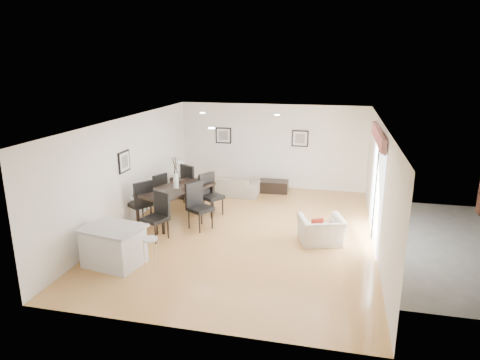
% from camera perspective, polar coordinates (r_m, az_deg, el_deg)
% --- Properties ---
extents(ground, '(8.00, 8.00, 0.00)m').
position_cam_1_polar(ground, '(10.44, 0.69, -6.98)').
color(ground, tan).
rests_on(ground, ground).
extents(wall_back, '(6.00, 0.04, 2.70)m').
position_cam_1_polar(wall_back, '(13.83, 4.26, 4.49)').
color(wall_back, white).
rests_on(wall_back, ground).
extents(wall_front, '(6.00, 0.04, 2.70)m').
position_cam_1_polar(wall_front, '(6.38, -7.08, -9.19)').
color(wall_front, white).
rests_on(wall_front, ground).
extents(wall_left, '(0.04, 8.00, 2.70)m').
position_cam_1_polar(wall_left, '(11.01, -14.73, 1.11)').
color(wall_left, white).
rests_on(wall_left, ground).
extents(wall_right, '(0.04, 8.00, 2.70)m').
position_cam_1_polar(wall_right, '(9.83, 18.05, -0.87)').
color(wall_right, white).
rests_on(wall_right, ground).
extents(ceiling, '(6.00, 8.00, 0.02)m').
position_cam_1_polar(ceiling, '(9.73, 0.74, 7.87)').
color(ceiling, white).
rests_on(ceiling, wall_back).
extents(sofa, '(2.09, 0.85, 0.60)m').
position_cam_1_polar(sofa, '(13.25, -1.95, -0.65)').
color(sofa, '#A49B85').
rests_on(sofa, ground).
extents(armchair, '(1.17, 1.09, 0.62)m').
position_cam_1_polar(armchair, '(9.90, 10.76, -6.63)').
color(armchair, beige).
rests_on(armchair, ground).
extents(dining_table, '(1.70, 2.25, 0.84)m').
position_cam_1_polar(dining_table, '(11.17, -8.49, -1.50)').
color(dining_table, black).
rests_on(dining_table, ground).
extents(dining_chair_wnear, '(0.71, 0.71, 1.15)m').
position_cam_1_polar(dining_chair_wnear, '(11.00, -13.05, -2.65)').
color(dining_chair_wnear, black).
rests_on(dining_chair_wnear, ground).
extents(dining_chair_wfar, '(0.64, 0.64, 1.07)m').
position_cam_1_polar(dining_chair_wfar, '(11.90, -10.91, -1.36)').
color(dining_chair_wfar, black).
rests_on(dining_chair_wfar, ground).
extents(dining_chair_enear, '(0.71, 0.71, 1.15)m').
position_cam_1_polar(dining_chair_enear, '(10.56, -5.68, -3.07)').
color(dining_chair_enear, black).
rests_on(dining_chair_enear, ground).
extents(dining_chair_efar, '(0.70, 0.70, 1.12)m').
position_cam_1_polar(dining_chair_efar, '(11.48, -4.06, -1.57)').
color(dining_chair_efar, black).
rests_on(dining_chair_efar, ground).
extents(dining_chair_head, '(0.66, 0.66, 1.10)m').
position_cam_1_polar(dining_chair_head, '(10.10, -10.83, -4.32)').
color(dining_chair_head, black).
rests_on(dining_chair_head, ground).
extents(dining_chair_foot, '(0.72, 0.72, 1.18)m').
position_cam_1_polar(dining_chair_foot, '(12.34, -6.58, -0.25)').
color(dining_chair_foot, black).
rests_on(dining_chair_foot, ground).
extents(vase, '(0.90, 1.47, 0.83)m').
position_cam_1_polar(vase, '(11.04, -8.58, 0.74)').
color(vase, white).
rests_on(vase, dining_table).
extents(coffee_table, '(0.93, 0.58, 0.36)m').
position_cam_1_polar(coffee_table, '(13.55, 4.50, -0.84)').
color(coffee_table, black).
rests_on(coffee_table, ground).
extents(side_table, '(0.57, 0.57, 0.63)m').
position_cam_1_polar(side_table, '(13.09, -7.85, -0.93)').
color(side_table, black).
rests_on(side_table, ground).
extents(table_lamp, '(0.25, 0.25, 0.47)m').
position_cam_1_polar(table_lamp, '(12.92, -7.96, 1.72)').
color(table_lamp, white).
rests_on(table_lamp, side_table).
extents(cushion, '(0.27, 0.20, 0.26)m').
position_cam_1_polar(cushion, '(9.76, 10.26, -5.83)').
color(cushion, maroon).
rests_on(cushion, armchair).
extents(kitchen_island, '(1.30, 1.09, 0.81)m').
position_cam_1_polar(kitchen_island, '(9.09, -16.50, -8.39)').
color(kitchen_island, silver).
rests_on(kitchen_island, ground).
extents(bar_stool, '(0.30, 0.30, 0.65)m').
position_cam_1_polar(bar_stool, '(8.68, -11.89, -8.16)').
color(bar_stool, silver).
rests_on(bar_stool, ground).
extents(framed_print_back_left, '(0.52, 0.04, 0.52)m').
position_cam_1_polar(framed_print_back_left, '(14.08, -2.22, 5.95)').
color(framed_print_back_left, black).
rests_on(framed_print_back_left, wall_back).
extents(framed_print_back_right, '(0.52, 0.04, 0.52)m').
position_cam_1_polar(framed_print_back_right, '(13.64, 8.01, 5.50)').
color(framed_print_back_right, black).
rests_on(framed_print_back_right, wall_back).
extents(framed_print_left_wall, '(0.04, 0.52, 0.52)m').
position_cam_1_polar(framed_print_left_wall, '(10.76, -15.18, 2.39)').
color(framed_print_left_wall, black).
rests_on(framed_print_left_wall, wall_left).
extents(sliding_door, '(0.12, 2.70, 2.57)m').
position_cam_1_polar(sliding_door, '(10.04, 17.82, 1.34)').
color(sliding_door, white).
rests_on(sliding_door, wall_right).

